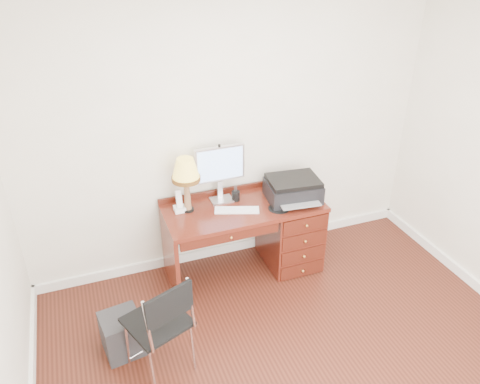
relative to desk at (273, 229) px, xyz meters
name	(u,v)px	position (x,y,z in m)	size (l,w,h in m)	color
ground	(307,376)	(-0.32, -1.40, -0.41)	(4.00, 4.00, 0.00)	#33120B
room_shell	(274,316)	(-0.32, -0.77, -0.36)	(4.00, 4.00, 4.00)	white
desk	(273,229)	(0.00, 0.00, 0.00)	(1.50, 0.67, 0.75)	#581D12
monitor	(220,167)	(-0.48, 0.20, 0.68)	(0.48, 0.15, 0.55)	silver
keyboard	(237,210)	(-0.41, -0.06, 0.34)	(0.41, 0.12, 0.02)	white
mouse_pad	(279,208)	(-0.03, -0.16, 0.35)	(0.20, 0.20, 0.04)	black
printer	(293,189)	(0.17, -0.04, 0.45)	(0.53, 0.44, 0.22)	black
leg_lamp	(186,173)	(-0.83, 0.10, 0.72)	(0.26, 0.26, 0.53)	black
phone	(179,205)	(-0.91, 0.12, 0.40)	(0.10, 0.10, 0.21)	white
pen_cup	(236,196)	(-0.35, 0.12, 0.39)	(0.08, 0.08, 0.10)	black
chair	(158,321)	(-1.35, -0.98, 0.13)	(0.55, 0.55, 0.90)	black
equipment_box	(122,334)	(-1.61, -0.64, -0.24)	(0.30, 0.30, 0.35)	black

